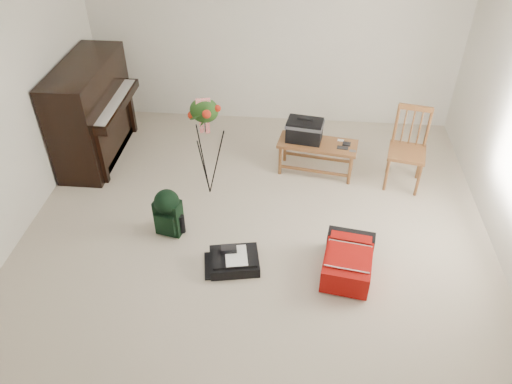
# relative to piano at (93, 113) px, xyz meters

# --- Properties ---
(floor) EXTENTS (5.00, 5.50, 0.01)m
(floor) POSITION_rel_piano_xyz_m (2.19, -1.60, -0.60)
(floor) COLOR beige
(floor) RESTS_ON ground
(ceiling) EXTENTS (5.00, 5.50, 0.01)m
(ceiling) POSITION_rel_piano_xyz_m (2.19, -1.60, 1.90)
(ceiling) COLOR white
(ceiling) RESTS_ON wall_back
(wall_back) EXTENTS (5.00, 0.04, 2.50)m
(wall_back) POSITION_rel_piano_xyz_m (2.19, 1.15, 0.65)
(wall_back) COLOR silver
(wall_back) RESTS_ON floor
(piano) EXTENTS (0.71, 1.50, 1.25)m
(piano) POSITION_rel_piano_xyz_m (0.00, 0.00, 0.00)
(piano) COLOR black
(piano) RESTS_ON floor
(bench) EXTENTS (1.00, 0.52, 0.73)m
(bench) POSITION_rel_piano_xyz_m (2.71, -0.14, -0.08)
(bench) COLOR brown
(bench) RESTS_ON floor
(dining_chair) EXTENTS (0.50, 0.50, 0.97)m
(dining_chair) POSITION_rel_piano_xyz_m (3.86, -0.28, -0.12)
(dining_chair) COLOR brown
(dining_chair) RESTS_ON floor
(red_suitcase) EXTENTS (0.55, 0.74, 0.29)m
(red_suitcase) POSITION_rel_piano_xyz_m (3.13, -1.81, -0.45)
(red_suitcase) COLOR #A8070A
(red_suitcase) RESTS_ON floor
(black_duffel) EXTENTS (0.55, 0.47, 0.20)m
(black_duffel) POSITION_rel_piano_xyz_m (2.01, -1.86, -0.53)
(black_duffel) COLOR black
(black_duffel) RESTS_ON floor
(green_backpack) EXTENTS (0.31, 0.28, 0.55)m
(green_backpack) POSITION_rel_piano_xyz_m (1.26, -1.43, -0.30)
(green_backpack) COLOR black
(green_backpack) RESTS_ON floor
(flower_stand) EXTENTS (0.48, 0.48, 1.28)m
(flower_stand) POSITION_rel_piano_xyz_m (1.57, -0.70, 0.02)
(flower_stand) COLOR black
(flower_stand) RESTS_ON floor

